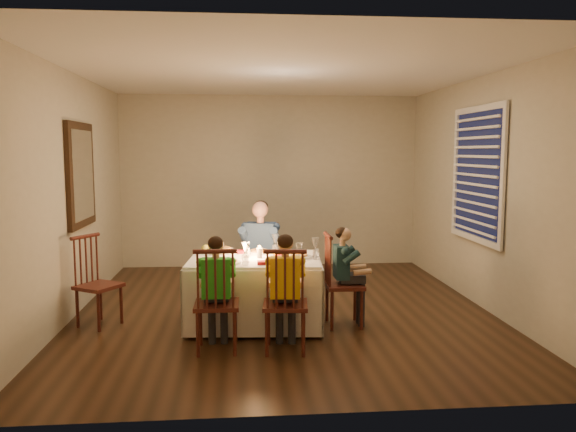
{
  "coord_description": "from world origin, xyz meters",
  "views": [
    {
      "loc": [
        -0.48,
        -6.07,
        1.76
      ],
      "look_at": [
        0.06,
        0.15,
        1.04
      ],
      "focal_mm": 35.0,
      "sensor_mm": 36.0,
      "label": 1
    }
  ],
  "objects": [
    {
      "name": "chair_end",
      "position": [
        0.57,
        -0.6,
        0.0
      ],
      "size": [
        0.37,
        0.39,
        0.94
      ],
      "primitive_type": null,
      "rotation": [
        0.0,
        0.0,
        1.57
      ],
      "color": "#39120F",
      "rests_on": "ground"
    },
    {
      "name": "dining_table",
      "position": [
        -0.33,
        -0.5,
        0.49
      ],
      "size": [
        1.4,
        1.06,
        0.66
      ],
      "rotation": [
        0.0,
        0.0,
        -0.08
      ],
      "color": "white",
      "rests_on": "ground"
    },
    {
      "name": "chair_adult",
      "position": [
        -0.25,
        0.22,
        0.0
      ],
      "size": [
        0.46,
        0.44,
        0.94
      ],
      "primitive_type": null,
      "rotation": [
        0.0,
        0.0,
        -0.21
      ],
      "color": "#39120F",
      "rests_on": "ground"
    },
    {
      "name": "candle_right",
      "position": [
        -0.28,
        -0.51,
        0.74
      ],
      "size": [
        0.06,
        0.06,
        0.1
      ],
      "primitive_type": "cylinder",
      "color": "silver",
      "rests_on": "dining_table"
    },
    {
      "name": "wall_mirror",
      "position": [
        -2.22,
        0.3,
        1.5
      ],
      "size": [
        0.06,
        0.95,
        1.15
      ],
      "color": "black",
      "rests_on": "wall_left"
    },
    {
      "name": "child_yellow",
      "position": [
        -0.08,
        -1.28,
        0.0
      ],
      "size": [
        0.37,
        0.35,
        1.05
      ],
      "primitive_type": null,
      "rotation": [
        0.0,
        0.0,
        3.04
      ],
      "color": "yellow",
      "rests_on": "ground"
    },
    {
      "name": "serving_bowl",
      "position": [
        -0.67,
        -0.26,
        0.72
      ],
      "size": [
        0.29,
        0.29,
        0.06
      ],
      "primitive_type": "imported",
      "rotation": [
        0.0,
        0.0,
        0.22
      ],
      "color": "white",
      "rests_on": "dining_table"
    },
    {
      "name": "ceiling",
      "position": [
        0.0,
        0.0,
        2.6
      ],
      "size": [
        5.0,
        5.0,
        0.0
      ],
      "primitive_type": "plane",
      "color": "white",
      "rests_on": "wall_back"
    },
    {
      "name": "orange_fruit",
      "position": [
        -0.11,
        -0.47,
        0.73
      ],
      "size": [
        0.08,
        0.08,
        0.08
      ],
      "primitive_type": "sphere",
      "color": "orange",
      "rests_on": "dining_table"
    },
    {
      "name": "window_blinds",
      "position": [
        2.21,
        0.1,
        1.5
      ],
      "size": [
        0.07,
        1.34,
        1.54
      ],
      "color": "#0D1235",
      "rests_on": "wall_right"
    },
    {
      "name": "squash",
      "position": [
        -0.84,
        -0.19,
        0.74
      ],
      "size": [
        0.09,
        0.09,
        0.09
      ],
      "primitive_type": "sphere",
      "color": "yellow",
      "rests_on": "dining_table"
    },
    {
      "name": "child_green",
      "position": [
        -0.69,
        -1.22,
        0.0
      ],
      "size": [
        0.33,
        0.31,
        1.03
      ],
      "primitive_type": null,
      "rotation": [
        0.0,
        0.0,
        3.13
      ],
      "color": "green",
      "rests_on": "ground"
    },
    {
      "name": "adult",
      "position": [
        -0.25,
        0.22,
        0.0
      ],
      "size": [
        0.51,
        0.48,
        1.21
      ],
      "primitive_type": null,
      "rotation": [
        0.0,
        0.0,
        -0.21
      ],
      "color": "navy",
      "rests_on": "ground"
    },
    {
      "name": "setting_green",
      "position": [
        -0.59,
        -0.76,
        0.7
      ],
      "size": [
        0.28,
        0.28,
        0.02
      ],
      "primitive_type": "cylinder",
      "rotation": [
        0.0,
        0.0,
        -0.08
      ],
      "color": "white",
      "rests_on": "dining_table"
    },
    {
      "name": "setting_adult",
      "position": [
        -0.28,
        -0.23,
        0.7
      ],
      "size": [
        0.28,
        0.28,
        0.02
      ],
      "primitive_type": "cylinder",
      "rotation": [
        0.0,
        0.0,
        -0.08
      ],
      "color": "white",
      "rests_on": "dining_table"
    },
    {
      "name": "wall_right",
      "position": [
        2.25,
        0.0,
        1.3
      ],
      "size": [
        0.02,
        5.0,
        2.6
      ],
      "primitive_type": "cube",
      "color": "#BCB6A1",
      "rests_on": "ground"
    },
    {
      "name": "wall_back",
      "position": [
        0.0,
        2.5,
        1.3
      ],
      "size": [
        4.5,
        0.02,
        2.6
      ],
      "primitive_type": "cube",
      "color": "#BCB6A1",
      "rests_on": "ground"
    },
    {
      "name": "wall_left",
      "position": [
        -2.25,
        0.0,
        1.3
      ],
      "size": [
        0.02,
        5.0,
        2.6
      ],
      "primitive_type": "cube",
      "color": "#BCB6A1",
      "rests_on": "ground"
    },
    {
      "name": "setting_yellow",
      "position": [
        -0.08,
        -0.84,
        0.7
      ],
      "size": [
        0.28,
        0.28,
        0.02
      ],
      "primitive_type": "cylinder",
      "rotation": [
        0.0,
        0.0,
        -0.08
      ],
      "color": "white",
      "rests_on": "dining_table"
    },
    {
      "name": "chair_extra",
      "position": [
        -1.9,
        -0.39,
        0.0
      ],
      "size": [
        0.51,
        0.51,
        0.92
      ],
      "primitive_type": null,
      "rotation": [
        0.0,
        0.0,
        1.01
      ],
      "color": "#39120F",
      "rests_on": "ground"
    },
    {
      "name": "candle_left",
      "position": [
        -0.41,
        -0.5,
        0.74
      ],
      "size": [
        0.06,
        0.06,
        0.1
      ],
      "primitive_type": "cylinder",
      "color": "silver",
      "rests_on": "dining_table"
    },
    {
      "name": "ground",
      "position": [
        0.0,
        0.0,
        0.0
      ],
      "size": [
        5.0,
        5.0,
        0.0
      ],
      "primitive_type": "plane",
      "color": "black",
      "rests_on": "ground"
    },
    {
      "name": "setting_teal",
      "position": [
        0.11,
        -0.53,
        0.7
      ],
      "size": [
        0.28,
        0.28,
        0.02
      ],
      "primitive_type": "cylinder",
      "rotation": [
        0.0,
        0.0,
        -0.08
      ],
      "color": "white",
      "rests_on": "dining_table"
    },
    {
      "name": "child_teal",
      "position": [
        0.57,
        -0.6,
        0.0
      ],
      "size": [
        0.29,
        0.32,
        1.01
      ],
      "primitive_type": null,
      "rotation": [
        0.0,
        0.0,
        1.57
      ],
      "color": "#173139",
      "rests_on": "ground"
    },
    {
      "name": "chair_near_left",
      "position": [
        -0.69,
        -1.22,
        0.0
      ],
      "size": [
        0.39,
        0.37,
        0.94
      ],
      "primitive_type": null,
      "rotation": [
        0.0,
        0.0,
        3.13
      ],
      "color": "#39120F",
      "rests_on": "ground"
    },
    {
      "name": "chair_near_right",
      "position": [
        -0.08,
        -1.28,
        0.0
      ],
      "size": [
        0.42,
        0.41,
        0.94
      ],
      "primitive_type": null,
      "rotation": [
        0.0,
        0.0,
        3.04
      ],
      "color": "#39120F",
      "rests_on": "ground"
    }
  ]
}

